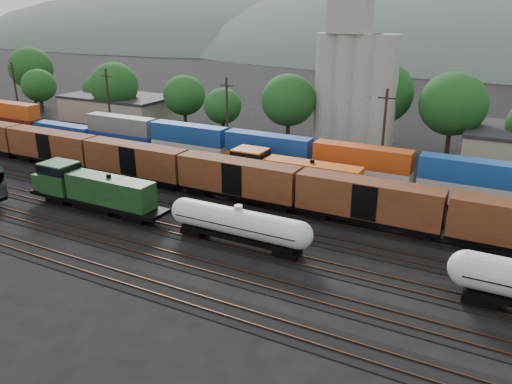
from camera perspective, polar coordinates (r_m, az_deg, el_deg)
The scene contains 11 objects.
ground at distance 54.95m, azimuth -4.30°, elevation -2.97°, with size 600.00×600.00×0.00m, color black.
tracks at distance 54.93m, azimuth -4.30°, elevation -2.92°, with size 180.00×33.20×0.20m.
green_locomotive at distance 58.78m, azimuth -18.54°, elevation 0.41°, with size 18.08×3.19×4.79m.
tank_car_a at distance 47.50m, azimuth -2.01°, elevation -3.64°, with size 15.10×2.70×3.96m.
orange_locomotive at distance 60.68m, azimuth 3.44°, elevation 2.14°, with size 19.70×3.28×4.93m.
boxcar_string at distance 58.02m, azimuth -2.07°, elevation 1.65°, with size 169.00×2.90×4.20m.
container_wall at distance 65.75m, azimuth 3.81°, elevation 3.56°, with size 178.40×2.60×5.80m.
grain_silo at distance 82.79m, azimuth 11.17°, elevation 12.68°, with size 13.40×5.00×29.00m.
industrial_sheds at distance 82.73m, azimuth 12.83°, elevation 6.42°, with size 119.38×17.26×5.10m.
tree_band at distance 83.12m, azimuth 10.82°, elevation 10.15°, with size 162.25×20.28×13.78m.
utility_poles at distance 71.75m, azimuth 4.99°, elevation 7.77°, with size 122.20×0.36×12.00m.
Camera 1 is at (27.22, -42.58, 21.58)m, focal length 35.00 mm.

